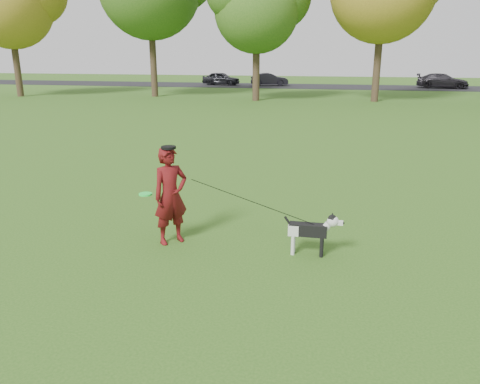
% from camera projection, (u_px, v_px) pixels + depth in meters
% --- Properties ---
extents(ground, '(120.00, 120.00, 0.00)m').
position_uv_depth(ground, '(230.00, 257.00, 7.71)').
color(ground, '#285116').
rests_on(ground, ground).
extents(road, '(120.00, 7.00, 0.02)m').
position_uv_depth(road, '(322.00, 87.00, 45.21)').
color(road, black).
rests_on(road, ground).
extents(man, '(0.73, 0.74, 1.72)m').
position_uv_depth(man, '(171.00, 196.00, 8.10)').
color(man, '#520B10').
rests_on(man, ground).
extents(dog, '(0.99, 0.20, 0.75)m').
position_uv_depth(dog, '(313.00, 229.00, 7.69)').
color(dog, black).
rests_on(dog, ground).
extents(car_left, '(3.88, 1.90, 1.27)m').
position_uv_depth(car_left, '(221.00, 78.00, 46.98)').
color(car_left, black).
rests_on(car_left, road).
extents(car_mid, '(3.85, 1.98, 1.21)m').
position_uv_depth(car_mid, '(269.00, 79.00, 46.04)').
color(car_mid, black).
rests_on(car_mid, road).
extents(car_right, '(4.77, 2.54, 1.32)m').
position_uv_depth(car_right, '(442.00, 81.00, 42.90)').
color(car_right, black).
rests_on(car_right, road).
extents(man_held_items, '(3.12, 0.39, 1.23)m').
position_uv_depth(man_held_items, '(239.00, 196.00, 7.79)').
color(man_held_items, '#20FE47').
rests_on(man_held_items, ground).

